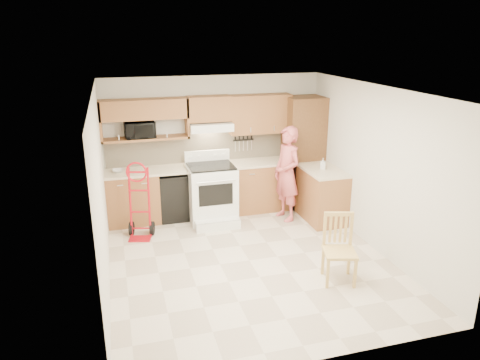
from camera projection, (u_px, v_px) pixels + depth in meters
name	position (u px, v px, depth m)	size (l,w,h in m)	color
floor	(249.00, 261.00, 6.73)	(4.00, 4.50, 0.02)	beige
ceiling	(250.00, 90.00, 5.94)	(4.00, 4.50, 0.02)	white
wall_back	(214.00, 144.00, 8.40)	(4.00, 0.02, 2.50)	beige
wall_front	(320.00, 253.00, 4.27)	(4.00, 0.02, 2.50)	beige
wall_left	(100.00, 194.00, 5.81)	(0.02, 4.50, 2.50)	beige
wall_right	(377.00, 169.00, 6.86)	(0.02, 4.50, 2.50)	beige
backsplash	(215.00, 147.00, 8.39)	(3.92, 0.03, 0.55)	beige
lower_cab_left	(133.00, 198.00, 7.97)	(0.90, 0.60, 0.90)	brown
dishwasher	(176.00, 195.00, 8.17)	(0.60, 0.60, 0.85)	black
lower_cab_right	(261.00, 186.00, 8.58)	(1.14, 0.60, 0.90)	brown
countertop_left	(149.00, 171.00, 7.90)	(1.50, 0.63, 0.04)	beige
countertop_right	(262.00, 162.00, 8.43)	(1.14, 0.63, 0.04)	beige
cab_return_right	(322.00, 196.00, 8.08)	(0.60, 1.00, 0.90)	brown
countertop_return	(323.00, 170.00, 7.93)	(0.63, 1.00, 0.04)	beige
pantry_tall	(303.00, 152.00, 8.61)	(0.70, 0.60, 2.10)	brown
upper_cab_left	(144.00, 109.00, 7.69)	(1.50, 0.33, 0.34)	brown
upper_shelf_mw	(146.00, 138.00, 7.85)	(1.50, 0.33, 0.04)	brown
upper_cab_center	(209.00, 108.00, 7.99)	(0.76, 0.33, 0.44)	brown
upper_cab_right	(260.00, 114.00, 8.28)	(1.14, 0.33, 0.70)	brown
range_hood	(210.00, 127.00, 8.03)	(0.76, 0.46, 0.14)	white
knife_strip	(243.00, 143.00, 8.50)	(0.40, 0.05, 0.29)	black
microwave	(140.00, 130.00, 7.77)	(0.50, 0.34, 0.28)	black
range	(212.00, 189.00, 7.96)	(0.82, 1.08, 1.21)	white
person	(287.00, 174.00, 7.98)	(0.62, 0.41, 1.69)	#C25458
hand_truck	(139.00, 204.00, 7.31)	(0.46, 0.42, 1.16)	red
dining_chair	(340.00, 250.00, 6.04)	(0.42, 0.46, 0.93)	#D7AD53
soap_bottle	(323.00, 163.00, 7.92)	(0.09, 0.09, 0.20)	white
bowl	(118.00, 171.00, 7.75)	(0.20, 0.20, 0.05)	white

